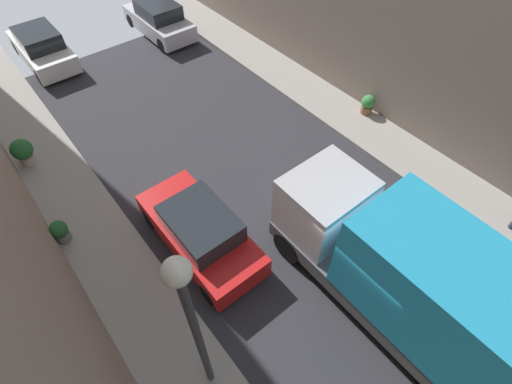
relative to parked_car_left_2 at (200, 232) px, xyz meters
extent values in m
plane|color=#2D2D33|center=(2.70, -3.85, -0.72)|extent=(32.00, 32.00, 0.00)
cube|color=gray|center=(7.70, -3.85, -0.64)|extent=(2.00, 44.00, 0.15)
cube|color=red|center=(0.00, 0.04, -0.17)|extent=(1.76, 4.20, 0.76)
cube|color=#1E2328|center=(0.00, -0.11, 0.53)|extent=(1.56, 2.10, 0.64)
cylinder|color=black|center=(-0.78, 1.59, -0.40)|extent=(0.22, 0.64, 0.64)
cylinder|color=black|center=(0.78, 1.59, -0.40)|extent=(0.22, 0.64, 0.64)
cylinder|color=black|center=(-0.78, -1.51, -0.40)|extent=(0.22, 0.64, 0.64)
cylinder|color=black|center=(0.78, -1.51, -0.40)|extent=(0.22, 0.64, 0.64)
cube|color=white|center=(0.00, 12.75, -0.17)|extent=(1.76, 4.20, 0.76)
cube|color=#1E2328|center=(0.00, 12.60, 0.53)|extent=(1.56, 2.10, 0.64)
cylinder|color=black|center=(-0.78, 14.30, -0.40)|extent=(0.22, 0.64, 0.64)
cylinder|color=black|center=(0.78, 14.30, -0.40)|extent=(0.22, 0.64, 0.64)
cylinder|color=black|center=(-0.78, 11.20, -0.40)|extent=(0.22, 0.64, 0.64)
cylinder|color=black|center=(0.78, 11.20, -0.40)|extent=(0.22, 0.64, 0.64)
cylinder|color=black|center=(4.62, -6.78, -0.40)|extent=(0.22, 0.64, 0.64)
cube|color=silver|center=(5.40, 11.77, -0.17)|extent=(1.76, 4.20, 0.76)
cube|color=#1E2328|center=(5.40, 11.62, 0.53)|extent=(1.56, 2.10, 0.64)
cylinder|color=black|center=(4.62, 13.32, -0.40)|extent=(0.22, 0.64, 0.64)
cylinder|color=black|center=(6.18, 13.32, -0.40)|extent=(0.22, 0.64, 0.64)
cylinder|color=black|center=(4.62, 10.22, -0.40)|extent=(0.22, 0.64, 0.64)
cylinder|color=black|center=(6.18, 10.22, -0.40)|extent=(0.22, 0.64, 0.64)
cube|color=#4C4C51|center=(2.70, -4.42, 0.01)|extent=(2.20, 6.60, 0.50)
cube|color=#B7B7BC|center=(2.70, -2.02, 1.11)|extent=(2.10, 1.80, 1.70)
cube|color=#1E8CB7|center=(2.70, -5.42, 1.46)|extent=(2.24, 4.20, 2.40)
cylinder|color=black|center=(1.72, -1.82, -0.24)|extent=(0.30, 0.96, 0.96)
cylinder|color=black|center=(3.68, -1.82, -0.24)|extent=(0.30, 0.96, 0.96)
cylinder|color=black|center=(3.68, -6.82, -0.24)|extent=(0.30, 0.96, 0.96)
cylinder|color=brown|center=(8.38, 0.98, -0.42)|extent=(0.44, 0.44, 0.30)
sphere|color=#38843D|center=(8.38, 0.98, -0.06)|extent=(0.52, 0.52, 0.52)
cylinder|color=#B2A899|center=(-2.84, 6.56, -0.41)|extent=(0.48, 0.48, 0.31)
sphere|color=#23602D|center=(-2.84, 6.56, 0.03)|extent=(0.72, 0.72, 0.72)
cylinder|color=slate|center=(-3.09, 2.68, -0.42)|extent=(0.43, 0.43, 0.31)
sphere|color=#23602D|center=(-3.09, 2.68, -0.06)|extent=(0.50, 0.50, 0.50)
cylinder|color=#333338|center=(-1.90, -3.17, 1.84)|extent=(0.16, 0.16, 4.81)
sphere|color=white|center=(-1.90, -3.17, 4.46)|extent=(0.44, 0.44, 0.44)
camera|label=1|loc=(-2.63, -5.73, 9.01)|focal=26.98mm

